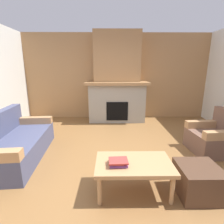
% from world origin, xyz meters
% --- Properties ---
extents(ground, '(9.00, 9.00, 0.00)m').
position_xyz_m(ground, '(0.00, 0.00, 0.00)').
color(ground, brown).
extents(wall_back_wood_panel, '(6.00, 0.12, 2.70)m').
position_xyz_m(wall_back_wood_panel, '(0.00, 3.00, 1.35)').
color(wall_back_wood_panel, '#A87A4C').
rests_on(wall_back_wood_panel, ground).
extents(fireplace, '(1.90, 0.82, 2.70)m').
position_xyz_m(fireplace, '(0.00, 2.62, 1.16)').
color(fireplace, gray).
rests_on(fireplace, ground).
extents(couch, '(0.99, 1.86, 0.85)m').
position_xyz_m(couch, '(-1.97, 0.21, 0.29)').
color(couch, '#474C6B').
rests_on(couch, ground).
extents(armchair, '(0.82, 0.82, 0.85)m').
position_xyz_m(armchair, '(1.85, 0.42, 0.29)').
color(armchair, brown).
rests_on(armchair, ground).
extents(coffee_table, '(1.00, 0.60, 0.43)m').
position_xyz_m(coffee_table, '(0.10, -0.69, 0.38)').
color(coffee_table, tan).
rests_on(coffee_table, ground).
extents(ottoman, '(0.52, 0.52, 0.40)m').
position_xyz_m(ottoman, '(0.94, -0.77, 0.20)').
color(ottoman, '#4C3323').
rests_on(ottoman, ground).
extents(book_stack_near_edge, '(0.25, 0.22, 0.07)m').
position_xyz_m(book_stack_near_edge, '(-0.11, -0.75, 0.47)').
color(book_stack_near_edge, '#7A3D84').
rests_on(book_stack_near_edge, coffee_table).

